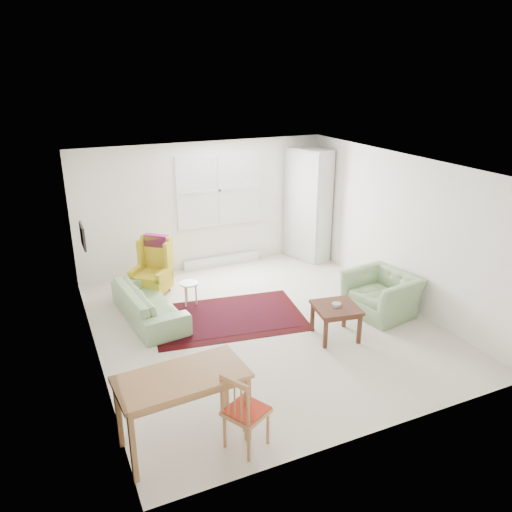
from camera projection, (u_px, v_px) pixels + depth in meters
name	position (u px, v px, depth m)	size (l,w,h in m)	color
room	(260.00, 245.00, 7.58)	(5.04, 5.54, 2.51)	beige
rug	(228.00, 317.00, 8.04)	(2.38, 1.53, 0.02)	black
sofa	(148.00, 297.00, 7.92)	(1.82, 0.71, 0.74)	#769765
armchair	(382.00, 290.00, 8.08)	(1.04, 0.91, 0.81)	#769765
wingback_chair	(151.00, 267.00, 8.73)	(0.59, 0.63, 1.03)	#B59D1B
coffee_table	(335.00, 321.00, 7.39)	(0.63, 0.63, 0.51)	#492316
stool	(189.00, 294.00, 8.42)	(0.31, 0.31, 0.42)	white
cabinet	(308.00, 205.00, 10.24)	(0.48, 0.92, 2.29)	silver
desk	(184.00, 410.00, 5.21)	(1.34, 0.67, 0.85)	#A87543
desk_chair	(246.00, 410.00, 5.16)	(0.40, 0.40, 0.92)	#A87543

